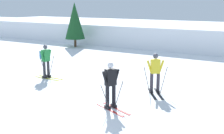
{
  "coord_description": "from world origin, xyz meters",
  "views": [
    {
      "loc": [
        6.59,
        -5.64,
        3.73
      ],
      "look_at": [
        -0.46,
        5.59,
        0.9
      ],
      "focal_mm": 47.61,
      "sensor_mm": 36.0,
      "label": 1
    }
  ],
  "objects_px": {
    "skier_green": "(46,60)",
    "skier_black": "(111,84)",
    "skier_yellow": "(155,72)",
    "conifer_far_left": "(75,21)"
  },
  "relations": [
    {
      "from": "skier_green",
      "to": "skier_black",
      "type": "xyz_separation_m",
      "value": [
        5.25,
        -2.1,
        -0.04
      ]
    },
    {
      "from": "conifer_far_left",
      "to": "skier_yellow",
      "type": "bearing_deg",
      "value": -37.82
    },
    {
      "from": "skier_black",
      "to": "skier_yellow",
      "type": "bearing_deg",
      "value": 77.67
    },
    {
      "from": "skier_green",
      "to": "skier_black",
      "type": "relative_size",
      "value": 1.0
    },
    {
      "from": "conifer_far_left",
      "to": "skier_green",
      "type": "bearing_deg",
      "value": -58.61
    },
    {
      "from": "skier_black",
      "to": "conifer_far_left",
      "type": "height_order",
      "value": "conifer_far_left"
    },
    {
      "from": "skier_yellow",
      "to": "skier_black",
      "type": "height_order",
      "value": "same"
    },
    {
      "from": "skier_green",
      "to": "conifer_far_left",
      "type": "distance_m",
      "value": 11.26
    },
    {
      "from": "skier_green",
      "to": "skier_black",
      "type": "distance_m",
      "value": 5.66
    },
    {
      "from": "skier_black",
      "to": "conifer_far_left",
      "type": "distance_m",
      "value": 16.13
    }
  ]
}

